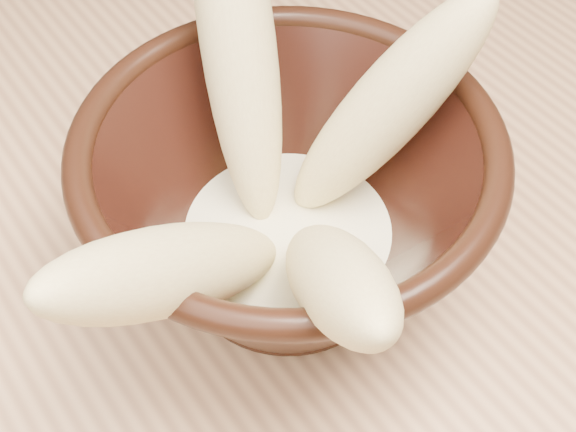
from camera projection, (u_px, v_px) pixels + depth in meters
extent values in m
cube|color=#DCA979|center=(189.00, 323.00, 0.51)|extent=(1.20, 0.80, 0.04)
cylinder|color=tan|center=(411.00, 115.00, 1.17)|extent=(0.05, 0.05, 0.71)
cylinder|color=black|center=(288.00, 272.00, 0.50)|extent=(0.10, 0.10, 0.01)
cylinder|color=black|center=(288.00, 250.00, 0.48)|extent=(0.10, 0.10, 0.01)
torus|color=black|center=(288.00, 147.00, 0.42)|extent=(0.23, 0.23, 0.02)
cylinder|color=#F9F3C8|center=(288.00, 238.00, 0.47)|extent=(0.13, 0.13, 0.02)
ellipsoid|color=#DAC381|center=(238.00, 39.00, 0.44)|extent=(0.10, 0.16, 0.20)
ellipsoid|color=#DAC381|center=(177.00, 269.00, 0.37)|extent=(0.18, 0.10, 0.16)
ellipsoid|color=#DAC381|center=(387.00, 108.00, 0.44)|extent=(0.14, 0.09, 0.16)
ellipsoid|color=#DAC381|center=(336.00, 279.00, 0.37)|extent=(0.11, 0.17, 0.15)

